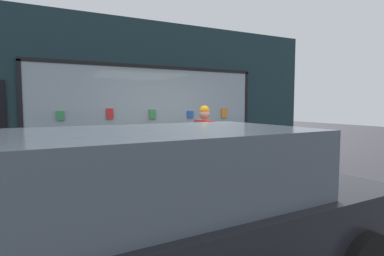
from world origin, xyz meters
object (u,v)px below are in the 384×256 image
(person_browsing, at_px, (204,140))
(sandwich_board_sign, at_px, (273,152))
(small_dog, at_px, (233,173))
(display_table_main, at_px, (185,147))
(parked_car, at_px, (165,211))

(person_browsing, height_order, sandwich_board_sign, person_browsing)
(person_browsing, bearing_deg, small_dog, -116.41)
(display_table_main, height_order, small_dog, display_table_main)
(small_dog, height_order, sandwich_board_sign, sandwich_board_sign)
(display_table_main, xyz_separation_m, person_browsing, (0.21, -0.46, 0.19))
(person_browsing, height_order, small_dog, person_browsing)
(person_browsing, xyz_separation_m, parked_car, (-1.94, -2.88, -0.18))
(display_table_main, distance_m, small_dog, 1.11)
(parked_car, bearing_deg, sandwich_board_sign, 36.02)
(person_browsing, distance_m, small_dog, 0.87)
(small_dog, xyz_separation_m, parked_car, (-2.46, -2.64, 0.47))
(small_dog, bearing_deg, person_browsing, 83.97)
(small_dog, relative_size, sandwich_board_sign, 0.58)
(person_browsing, bearing_deg, display_table_main, 22.38)
(parked_car, bearing_deg, person_browsing, 53.33)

